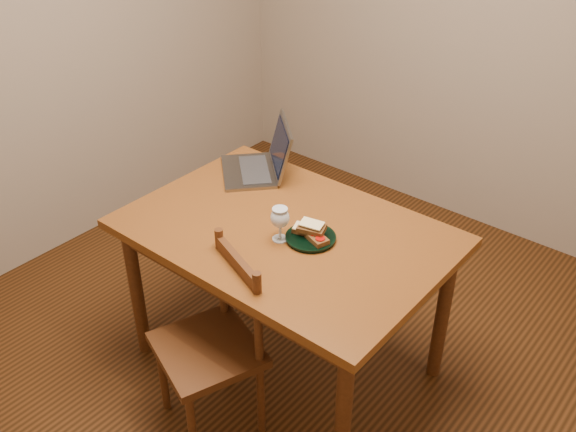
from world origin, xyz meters
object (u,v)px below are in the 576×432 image
Objects in this scene: chair at (212,338)px; milk_glass at (280,224)px; plate at (311,238)px; table at (286,246)px; laptop at (263,160)px.

chair is 3.37× the size of milk_glass.
milk_glass reaches higher than plate.
table is 2.85× the size of laptop.
plate is (0.13, 0.00, 0.09)m from table.
chair reaches higher than plate.
laptop is at bearing 149.62° from plate.
chair is at bearing -91.44° from table.
table is 0.16m from plate.
milk_glass is 0.32× the size of laptop.
plate is at bearing 93.12° from chair.
table is 8.87× the size of milk_glass.
milk_glass is 0.56m from laptop.
plate is 0.44× the size of laptop.
chair is 2.44× the size of plate.
plate is 0.60m from laptop.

